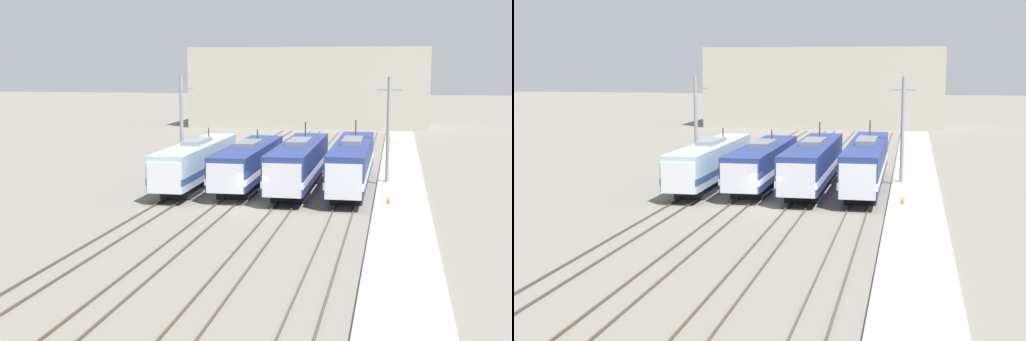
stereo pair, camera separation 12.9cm
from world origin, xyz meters
TOP-DOWN VIEW (x-y plane):
  - ground_plane at (0.00, 0.00)m, footprint 400.00×400.00m
  - rail_pair_far_left at (-6.62, 0.00)m, footprint 1.51×120.00m
  - rail_pair_center_left at (-2.21, 0.00)m, footprint 1.51×120.00m
  - rail_pair_center_right at (2.21, 0.00)m, footprint 1.51×120.00m
  - rail_pair_far_right at (6.62, 0.00)m, footprint 1.51×120.00m
  - locomotive_far_left at (-6.62, 7.53)m, footprint 2.89×18.13m
  - locomotive_center_left at (-2.21, 8.20)m, footprint 3.14×17.67m
  - locomotive_center_right at (2.21, 7.93)m, footprint 3.14×18.61m
  - locomotive_far_right at (6.62, 8.51)m, footprint 2.91×19.76m
  - catenary_tower_left at (-9.12, 11.76)m, footprint 2.15×0.33m
  - catenary_tower_right at (9.52, 11.76)m, footprint 2.15×0.33m
  - platform at (10.72, 0.00)m, footprint 4.00×120.00m
  - traffic_cone at (9.78, 1.68)m, footprint 0.34×0.34m
  - depot_building at (-4.31, 70.82)m, footprint 39.04×15.25m

SIDE VIEW (x-z plane):
  - ground_plane at x=0.00m, z-range 0.00..0.00m
  - rail_pair_far_left at x=-6.62m, z-range 0.00..0.15m
  - rail_pair_center_left at x=-2.21m, z-range 0.00..0.15m
  - rail_pair_center_right at x=2.21m, z-range 0.00..0.15m
  - rail_pair_far_right at x=6.62m, z-range 0.00..0.15m
  - platform at x=10.72m, z-range 0.00..0.30m
  - traffic_cone at x=9.78m, z-range 0.30..0.87m
  - locomotive_center_left at x=-2.21m, z-range -0.26..4.34m
  - locomotive_far_left at x=-6.62m, z-range -0.26..4.47m
  - locomotive_center_right at x=2.21m, z-range -0.50..4.85m
  - locomotive_far_right at x=6.62m, z-range -0.54..4.99m
  - catenary_tower_left at x=-9.12m, z-range 0.19..9.63m
  - catenary_tower_right at x=9.52m, z-range 0.19..9.63m
  - depot_building at x=-4.31m, z-range 0.00..13.22m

